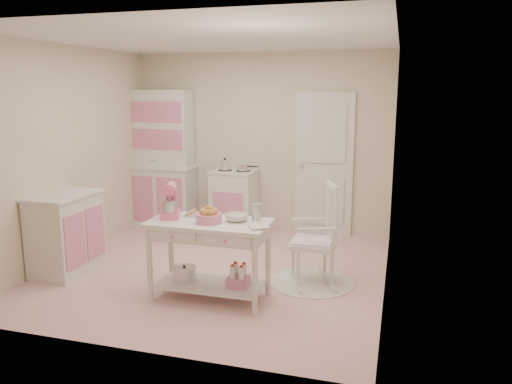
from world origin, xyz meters
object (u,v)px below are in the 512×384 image
Objects in this scene: stand_mixer at (170,201)px; bread_basket at (209,218)px; base_cabinet at (66,233)px; rocking_chair at (313,234)px; hutch at (160,159)px; stove at (234,201)px; work_table at (210,260)px.

stand_mixer is 1.36× the size of bread_basket.
rocking_chair is at bearing 9.30° from base_cabinet.
bread_basket is (0.44, -0.07, -0.12)m from stand_mixer.
base_cabinet is 0.84× the size of rocking_chair.
hutch reaches higher than stand_mixer.
hutch is at bearing 177.61° from stove.
stove is 2.71× the size of stand_mixer.
rocking_chair is 4.40× the size of bread_basket.
base_cabinet is 3.68× the size of bread_basket.
hutch reaches higher than rocking_chair.
stove is 2.42m from work_table.
stove is 2.50m from base_cabinet.
hutch is at bearing 125.79° from work_table.
work_table is (1.73, -2.41, -0.64)m from hutch.
bread_basket is at bearing -8.49° from base_cabinet.
work_table is 0.71m from stand_mixer.
work_table is at bearing -54.21° from hutch.
base_cabinet is 1.92m from bread_basket.
bread_basket reaches higher than work_table.
stand_mixer is at bearing -175.03° from rocking_chair.
rocking_chair reaches higher than work_table.
rocking_chair is at bearing -33.08° from hutch.
work_table is at bearing 111.80° from bread_basket.
work_table is at bearing -7.05° from base_cabinet.
hutch reaches higher than work_table.
work_table is at bearing -77.21° from stove.
rocking_chair is 1.19m from bread_basket.
base_cabinet reaches higher than bread_basket.
stand_mixer reaches higher than bread_basket.
stove reaches higher than bread_basket.
base_cabinet is at bearing 171.51° from bread_basket.
stove is 2.39m from stand_mixer.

